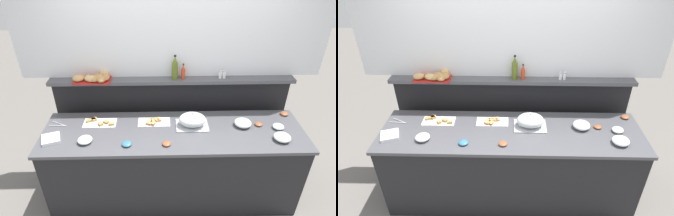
# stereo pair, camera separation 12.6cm
# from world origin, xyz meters

# --- Properties ---
(ground_plane) EXTENTS (12.00, 12.00, 0.00)m
(ground_plane) POSITION_xyz_m (0.00, 0.60, 0.00)
(ground_plane) COLOR slate
(buffet_counter) EXTENTS (2.72, 0.75, 0.93)m
(buffet_counter) POSITION_xyz_m (0.00, 0.00, 0.47)
(buffet_counter) COLOR black
(buffet_counter) RESTS_ON ground_plane
(back_ledge_unit) EXTENTS (2.73, 0.22, 1.30)m
(back_ledge_unit) POSITION_xyz_m (0.00, 0.55, 0.68)
(back_ledge_unit) COLOR black
(back_ledge_unit) RESTS_ON ground_plane
(upper_wall_panel) EXTENTS (3.33, 0.08, 1.30)m
(upper_wall_panel) POSITION_xyz_m (0.00, 0.57, 1.95)
(upper_wall_panel) COLOR silver
(upper_wall_panel) RESTS_ON back_ledge_unit
(sandwich_platter_side) EXTENTS (0.34, 0.17, 0.04)m
(sandwich_platter_side) POSITION_xyz_m (-0.21, 0.15, 0.94)
(sandwich_platter_side) COLOR silver
(sandwich_platter_side) RESTS_ON buffet_counter
(sandwich_platter_front) EXTENTS (0.35, 0.17, 0.04)m
(sandwich_platter_front) POSITION_xyz_m (-0.79, 0.16, 0.94)
(sandwich_platter_front) COLOR white
(sandwich_platter_front) RESTS_ON buffet_counter
(serving_cloche) EXTENTS (0.34, 0.24, 0.17)m
(serving_cloche) POSITION_xyz_m (0.20, 0.09, 1.00)
(serving_cloche) COLOR #B7BABF
(serving_cloche) RESTS_ON buffet_counter
(glass_bowl_large) EXTENTS (0.18, 0.18, 0.07)m
(glass_bowl_large) POSITION_xyz_m (0.74, 0.08, 0.96)
(glass_bowl_large) COLOR silver
(glass_bowl_large) RESTS_ON buffet_counter
(glass_bowl_medium) EXTENTS (0.15, 0.15, 0.06)m
(glass_bowl_medium) POSITION_xyz_m (-0.88, -0.16, 0.96)
(glass_bowl_medium) COLOR silver
(glass_bowl_medium) RESTS_ON buffet_counter
(glass_bowl_small) EXTENTS (0.12, 0.12, 0.05)m
(glass_bowl_small) POSITION_xyz_m (1.10, 0.02, 0.95)
(glass_bowl_small) COLOR silver
(glass_bowl_small) RESTS_ON buffet_counter
(glass_bowl_extra) EXTENTS (0.17, 0.17, 0.07)m
(glass_bowl_extra) POSITION_xyz_m (1.07, -0.17, 0.96)
(glass_bowl_extra) COLOR silver
(glass_bowl_extra) RESTS_ON buffet_counter
(condiment_bowl_teal) EXTENTS (0.08, 0.08, 0.03)m
(condiment_bowl_teal) POSITION_xyz_m (0.91, 0.08, 0.95)
(condiment_bowl_teal) COLOR brown
(condiment_bowl_teal) RESTS_ON buffet_counter
(condiment_bowl_dark) EXTENTS (0.09, 0.09, 0.03)m
(condiment_bowl_dark) POSITION_xyz_m (1.26, 0.27, 0.95)
(condiment_bowl_dark) COLOR brown
(condiment_bowl_dark) RESTS_ON buffet_counter
(condiment_bowl_red) EXTENTS (0.10, 0.10, 0.03)m
(condiment_bowl_red) POSITION_xyz_m (-0.46, -0.22, 0.95)
(condiment_bowl_red) COLOR teal
(condiment_bowl_red) RESTS_ON buffet_counter
(condiment_bowl_cream) EXTENTS (0.08, 0.08, 0.03)m
(condiment_bowl_cream) POSITION_xyz_m (-0.08, -0.22, 0.95)
(condiment_bowl_cream) COLOR brown
(condiment_bowl_cream) RESTS_ON buffet_counter
(serving_tongs) EXTENTS (0.19, 0.10, 0.01)m
(serving_tongs) POSITION_xyz_m (-1.22, 0.14, 0.94)
(serving_tongs) COLOR #B7BABF
(serving_tongs) RESTS_ON buffet_counter
(napkin_stack) EXTENTS (0.22, 0.22, 0.03)m
(napkin_stack) POSITION_xyz_m (-1.22, -0.12, 0.95)
(napkin_stack) COLOR white
(napkin_stack) RESTS_ON buffet_counter
(olive_oil_bottle) EXTENTS (0.06, 0.06, 0.28)m
(olive_oil_bottle) POSITION_xyz_m (0.03, 0.47, 1.42)
(olive_oil_bottle) COLOR #56661E
(olive_oil_bottle) RESTS_ON back_ledge_unit
(hot_sauce_bottle) EXTENTS (0.04, 0.04, 0.18)m
(hot_sauce_bottle) POSITION_xyz_m (0.12, 0.47, 1.38)
(hot_sauce_bottle) COLOR red
(hot_sauce_bottle) RESTS_ON back_ledge_unit
(salt_shaker) EXTENTS (0.03, 0.03, 0.09)m
(salt_shaker) POSITION_xyz_m (0.53, 0.47, 1.34)
(salt_shaker) COLOR white
(salt_shaker) RESTS_ON back_ledge_unit
(pepper_shaker) EXTENTS (0.03, 0.03, 0.09)m
(pepper_shaker) POSITION_xyz_m (0.58, 0.47, 1.34)
(pepper_shaker) COLOR white
(pepper_shaker) RESTS_ON back_ledge_unit
(bread_basket) EXTENTS (0.42, 0.30, 0.08)m
(bread_basket) POSITION_xyz_m (-0.84, 0.43, 1.34)
(bread_basket) COLOR #B2231E
(bread_basket) RESTS_ON back_ledge_unit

